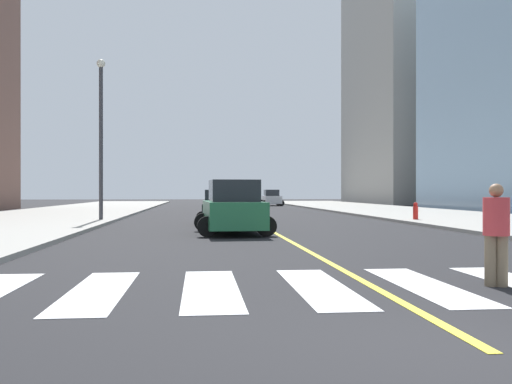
{
  "coord_description": "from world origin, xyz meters",
  "views": [
    {
      "loc": [
        -2.89,
        -5.29,
        1.6
      ],
      "look_at": [
        -0.09,
        22.58,
        1.57
      ],
      "focal_mm": 39.85,
      "sensor_mm": 36.0,
      "label": 1
    }
  ],
  "objects_px": {
    "car_white_third": "(272,198)",
    "car_black_fourth": "(220,208)",
    "car_silver_nearest": "(244,199)",
    "street_lamp": "(101,126)",
    "pedestrian_crossing": "(496,230)",
    "car_green_second": "(233,209)",
    "fire_hydrant": "(416,211)"
  },
  "relations": [
    {
      "from": "car_black_fourth",
      "to": "street_lamp",
      "type": "distance_m",
      "value": 7.79
    },
    {
      "from": "car_green_second",
      "to": "car_white_third",
      "type": "bearing_deg",
      "value": 78.17
    },
    {
      "from": "car_silver_nearest",
      "to": "car_white_third",
      "type": "xyz_separation_m",
      "value": [
        3.52,
        5.26,
        -0.01
      ]
    },
    {
      "from": "pedestrian_crossing",
      "to": "car_green_second",
      "type": "bearing_deg",
      "value": -54.99
    },
    {
      "from": "car_white_third",
      "to": "street_lamp",
      "type": "xyz_separation_m",
      "value": [
        -13.1,
        -33.0,
        4.13
      ]
    },
    {
      "from": "car_green_second",
      "to": "fire_hydrant",
      "type": "relative_size",
      "value": 5.17
    },
    {
      "from": "car_black_fourth",
      "to": "fire_hydrant",
      "type": "height_order",
      "value": "car_black_fourth"
    },
    {
      "from": "street_lamp",
      "to": "car_silver_nearest",
      "type": "bearing_deg",
      "value": 70.95
    },
    {
      "from": "pedestrian_crossing",
      "to": "street_lamp",
      "type": "bearing_deg",
      "value": -46.21
    },
    {
      "from": "fire_hydrant",
      "to": "car_black_fourth",
      "type": "bearing_deg",
      "value": -173.9
    },
    {
      "from": "car_silver_nearest",
      "to": "pedestrian_crossing",
      "type": "height_order",
      "value": "car_silver_nearest"
    },
    {
      "from": "car_black_fourth",
      "to": "pedestrian_crossing",
      "type": "height_order",
      "value": "pedestrian_crossing"
    },
    {
      "from": "car_silver_nearest",
      "to": "fire_hydrant",
      "type": "height_order",
      "value": "car_silver_nearest"
    },
    {
      "from": "car_black_fourth",
      "to": "street_lamp",
      "type": "height_order",
      "value": "street_lamp"
    },
    {
      "from": "car_silver_nearest",
      "to": "street_lamp",
      "type": "relative_size",
      "value": 0.5
    },
    {
      "from": "car_silver_nearest",
      "to": "car_white_third",
      "type": "height_order",
      "value": "car_silver_nearest"
    },
    {
      "from": "car_silver_nearest",
      "to": "pedestrian_crossing",
      "type": "xyz_separation_m",
      "value": [
        0.42,
        -48.52,
        0.11
      ]
    },
    {
      "from": "car_black_fourth",
      "to": "pedestrian_crossing",
      "type": "distance_m",
      "value": 18.58
    },
    {
      "from": "car_black_fourth",
      "to": "street_lamp",
      "type": "relative_size",
      "value": 0.46
    },
    {
      "from": "car_white_third",
      "to": "car_black_fourth",
      "type": "distance_m",
      "value": 36.32
    },
    {
      "from": "car_green_second",
      "to": "street_lamp",
      "type": "relative_size",
      "value": 0.56
    },
    {
      "from": "fire_hydrant",
      "to": "car_white_third",
      "type": "bearing_deg",
      "value": 95.06
    },
    {
      "from": "car_green_second",
      "to": "car_silver_nearest",
      "type": "bearing_deg",
      "value": 82.3
    },
    {
      "from": "pedestrian_crossing",
      "to": "fire_hydrant",
      "type": "height_order",
      "value": "pedestrian_crossing"
    },
    {
      "from": "car_white_third",
      "to": "car_black_fourth",
      "type": "relative_size",
      "value": 1.06
    },
    {
      "from": "pedestrian_crossing",
      "to": "fire_hydrant",
      "type": "xyz_separation_m",
      "value": [
        6.16,
        19.23,
        -0.37
      ]
    },
    {
      "from": "car_silver_nearest",
      "to": "car_green_second",
      "type": "xyz_separation_m",
      "value": [
        -3.28,
        -36.36,
        0.1
      ]
    },
    {
      "from": "car_green_second",
      "to": "street_lamp",
      "type": "bearing_deg",
      "value": 123.63
    },
    {
      "from": "car_green_second",
      "to": "pedestrian_crossing",
      "type": "xyz_separation_m",
      "value": [
        3.7,
        -12.16,
        0.01
      ]
    },
    {
      "from": "car_white_third",
      "to": "car_black_fourth",
      "type": "bearing_deg",
      "value": 78.68
    },
    {
      "from": "car_black_fourth",
      "to": "car_white_third",
      "type": "bearing_deg",
      "value": 79.69
    },
    {
      "from": "car_silver_nearest",
      "to": "fire_hydrant",
      "type": "bearing_deg",
      "value": 100.67
    }
  ]
}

